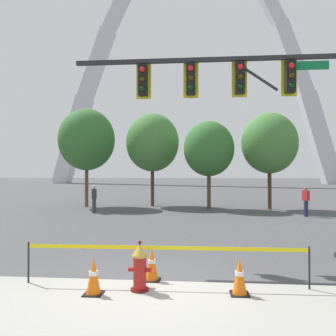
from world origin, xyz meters
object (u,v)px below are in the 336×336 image
at_px(pedestrian_standing_center, 306,201).
at_px(pedestrian_walking_left, 94,199).
at_px(traffic_cone_mid_sidewalk, 152,264).
at_px(traffic_cone_curb_edge, 94,276).
at_px(fire_hydrant, 140,267).
at_px(monument_arch, 192,67).
at_px(traffic_cone_by_hydrant, 240,276).
at_px(traffic_signal_gantry, 255,100).

bearing_deg(pedestrian_standing_center, pedestrian_walking_left, 177.66).
xyz_separation_m(traffic_cone_mid_sidewalk, traffic_cone_curb_edge, (-1.01, -0.93, 0.00)).
xyz_separation_m(fire_hydrant, monument_arch, (0.15, 61.24, 23.08)).
distance_m(traffic_cone_by_hydrant, traffic_signal_gantry, 5.20).
height_order(fire_hydrant, pedestrian_standing_center, pedestrian_standing_center).
bearing_deg(traffic_cone_by_hydrant, pedestrian_walking_left, 118.65).
height_order(pedestrian_walking_left, pedestrian_standing_center, same).
height_order(monument_arch, pedestrian_walking_left, monument_arch).
bearing_deg(traffic_cone_by_hydrant, monument_arch, 91.68).
bearing_deg(traffic_signal_gantry, monument_arch, 92.58).
bearing_deg(pedestrian_walking_left, traffic_cone_curb_edge, -72.67).
height_order(monument_arch, pedestrian_standing_center, monument_arch).
bearing_deg(traffic_cone_by_hydrant, traffic_cone_mid_sidewalk, 158.69).
xyz_separation_m(fire_hydrant, pedestrian_walking_left, (-4.75, 12.20, 0.35)).
distance_m(traffic_cone_mid_sidewalk, traffic_cone_curb_edge, 1.37).
relative_size(traffic_signal_gantry, pedestrian_walking_left, 4.92).
bearing_deg(pedestrian_standing_center, traffic_cone_by_hydrant, -112.61).
distance_m(traffic_cone_mid_sidewalk, pedestrian_walking_left, 12.57).
bearing_deg(monument_arch, traffic_cone_mid_sidewalk, -90.00).
bearing_deg(monument_arch, fire_hydrant, -90.14).
relative_size(fire_hydrant, pedestrian_standing_center, 0.62).
bearing_deg(pedestrian_walking_left, monument_arch, 84.29).
xyz_separation_m(fire_hydrant, pedestrian_standing_center, (6.86, 11.73, 0.35)).
xyz_separation_m(fire_hydrant, traffic_cone_curb_edge, (-0.85, -0.29, -0.11)).
distance_m(fire_hydrant, pedestrian_walking_left, 13.10).
relative_size(traffic_cone_by_hydrant, pedestrian_walking_left, 0.46).
bearing_deg(pedestrian_walking_left, traffic_cone_by_hydrant, -61.35).
bearing_deg(traffic_cone_mid_sidewalk, traffic_cone_curb_edge, -137.24).
distance_m(monument_arch, pedestrian_walking_left, 54.27).
bearing_deg(monument_arch, traffic_signal_gantry, -87.42).
xyz_separation_m(traffic_cone_by_hydrant, pedestrian_walking_left, (-6.70, 12.26, 0.46)).
relative_size(fire_hydrant, monument_arch, 0.02).
relative_size(traffic_cone_mid_sidewalk, traffic_signal_gantry, 0.09).
bearing_deg(fire_hydrant, monument_arch, 89.86).
bearing_deg(traffic_cone_by_hydrant, pedestrian_standing_center, 67.39).
height_order(traffic_cone_mid_sidewalk, traffic_cone_curb_edge, same).
bearing_deg(monument_arch, traffic_cone_curb_edge, -90.94).
bearing_deg(traffic_cone_mid_sidewalk, pedestrian_walking_left, 112.98).
relative_size(fire_hydrant, traffic_cone_curb_edge, 1.36).
bearing_deg(pedestrian_standing_center, monument_arch, 97.71).
distance_m(fire_hydrant, pedestrian_standing_center, 13.59).
relative_size(traffic_cone_by_hydrant, traffic_cone_mid_sidewalk, 1.00).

